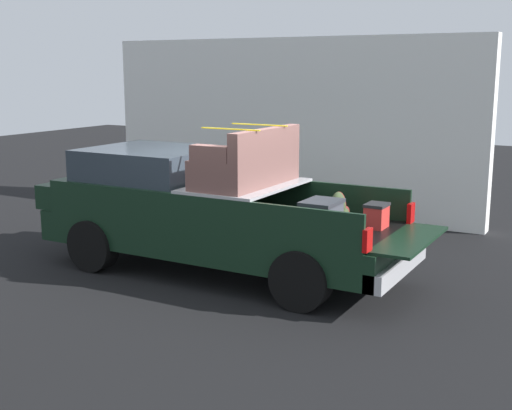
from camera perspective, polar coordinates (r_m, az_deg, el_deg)
The scene contains 3 objects.
ground_plane at distance 10.29m, azimuth -2.93°, elevation -5.68°, with size 40.00×40.00×0.00m, color black.
pickup_truck at distance 10.24m, azimuth -4.65°, elevation -0.35°, with size 6.05×2.06×2.23m.
building_facade at distance 14.44m, azimuth 2.55°, elevation 6.70°, with size 8.49×0.36×3.67m, color white.
Camera 1 is at (-5.27, 8.30, 3.04)m, focal length 47.26 mm.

